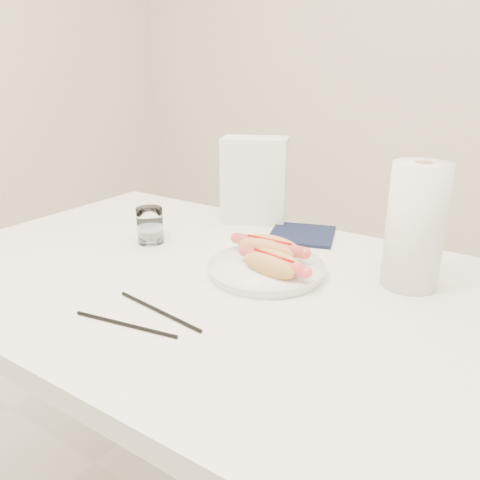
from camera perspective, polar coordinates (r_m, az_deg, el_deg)
The scene contains 10 objects.
table at distance 1.01m, azimuth -4.37°, elevation -6.92°, with size 1.20×0.80×0.75m.
plate at distance 0.97m, azimuth 3.12°, elevation -3.59°, with size 0.23×0.23×0.02m, color white.
hotdog_left at distance 1.00m, azimuth 3.48°, elevation -1.00°, with size 0.16×0.07×0.05m.
hotdog_right at distance 0.92m, azimuth 4.00°, elevation -2.90°, with size 0.16×0.08×0.04m.
water_glass at distance 1.15m, azimuth -10.66°, elevation 1.73°, with size 0.06×0.06×0.09m, color silver.
chopstick_near at distance 0.81m, azimuth -13.49°, elevation -9.73°, with size 0.01×0.01×0.19m, color black.
chopstick_far at distance 0.84m, azimuth -9.61°, elevation -8.32°, with size 0.01×0.01×0.20m, color black.
napkin_box at distance 1.27m, azimuth 1.74°, elevation 7.12°, with size 0.17×0.09×0.22m, color silver.
navy_napkin at distance 1.19m, azimuth 7.39°, elevation 0.65°, with size 0.15×0.15×0.01m, color #101732.
paper_towel_roll at distance 0.94m, azimuth 20.15°, elevation 1.53°, with size 0.11×0.11×0.24m, color white.
Camera 1 is at (0.56, -0.71, 1.15)m, focal length 35.85 mm.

